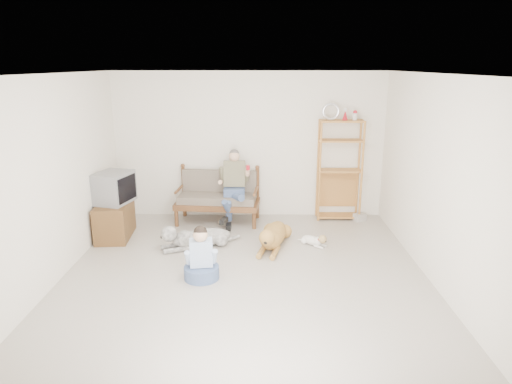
{
  "coord_description": "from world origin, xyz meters",
  "views": [
    {
      "loc": [
        0.21,
        -5.64,
        2.82
      ],
      "look_at": [
        0.15,
        1.0,
        0.95
      ],
      "focal_mm": 32.0,
      "sensor_mm": 36.0,
      "label": 1
    }
  ],
  "objects_px": {
    "loveseat": "(218,196)",
    "golden_retriever": "(273,236)",
    "tv_stand": "(114,220)",
    "etagere": "(339,169)"
  },
  "relations": [
    {
      "from": "golden_retriever",
      "to": "tv_stand",
      "type": "bearing_deg",
      "value": -175.48
    },
    {
      "from": "etagere",
      "to": "golden_retriever",
      "type": "height_order",
      "value": "etagere"
    },
    {
      "from": "loveseat",
      "to": "tv_stand",
      "type": "height_order",
      "value": "loveseat"
    },
    {
      "from": "etagere",
      "to": "golden_retriever",
      "type": "bearing_deg",
      "value": -131.8
    },
    {
      "from": "loveseat",
      "to": "etagere",
      "type": "bearing_deg",
      "value": 9.33
    },
    {
      "from": "loveseat",
      "to": "golden_retriever",
      "type": "distance_m",
      "value": 1.6
    },
    {
      "from": "loveseat",
      "to": "golden_retriever",
      "type": "bearing_deg",
      "value": -46.56
    },
    {
      "from": "loveseat",
      "to": "tv_stand",
      "type": "bearing_deg",
      "value": -148.2
    },
    {
      "from": "tv_stand",
      "to": "etagere",
      "type": "bearing_deg",
      "value": 10.67
    },
    {
      "from": "etagere",
      "to": "golden_retriever",
      "type": "distance_m",
      "value": 2.03
    }
  ]
}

